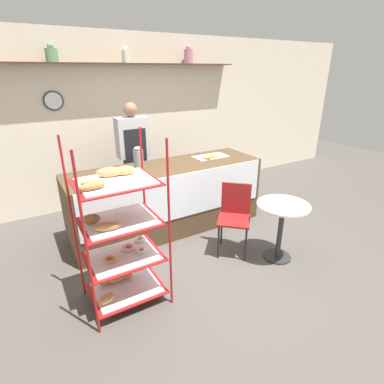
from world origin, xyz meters
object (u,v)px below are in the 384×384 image
at_px(pastry_rack, 118,236).
at_px(person_worker, 134,157).
at_px(cafe_chair, 235,211).
at_px(coffee_carafe, 139,161).
at_px(donut_tray_counter, 211,156).
at_px(cafe_table, 282,219).

relative_size(pastry_rack, person_worker, 0.96).
bearing_deg(person_worker, cafe_chair, -67.12).
distance_m(pastry_rack, coffee_carafe, 1.21).
height_order(pastry_rack, donut_tray_counter, pastry_rack).
bearing_deg(pastry_rack, cafe_table, -8.46).
relative_size(person_worker, coffee_carafe, 4.94).
bearing_deg(cafe_table, cafe_chair, 128.64).
bearing_deg(pastry_rack, cafe_chair, 6.07).
relative_size(coffee_carafe, donut_tray_counter, 0.68).
relative_size(pastry_rack, cafe_chair, 1.90).
height_order(person_worker, donut_tray_counter, person_worker).
bearing_deg(coffee_carafe, person_worker, 74.37).
xyz_separation_m(pastry_rack, coffee_carafe, (0.61, 0.97, 0.39)).
bearing_deg(donut_tray_counter, cafe_chair, -106.77).
xyz_separation_m(cafe_table, coffee_carafe, (-1.24, 1.25, 0.57)).
distance_m(pastry_rack, person_worker, 1.96).
bearing_deg(donut_tray_counter, cafe_table, -87.83).
height_order(coffee_carafe, donut_tray_counter, coffee_carafe).
bearing_deg(cafe_table, person_worker, 116.69).
height_order(person_worker, cafe_table, person_worker).
xyz_separation_m(cafe_chair, coffee_carafe, (-0.90, 0.81, 0.57)).
distance_m(person_worker, cafe_chair, 1.78).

